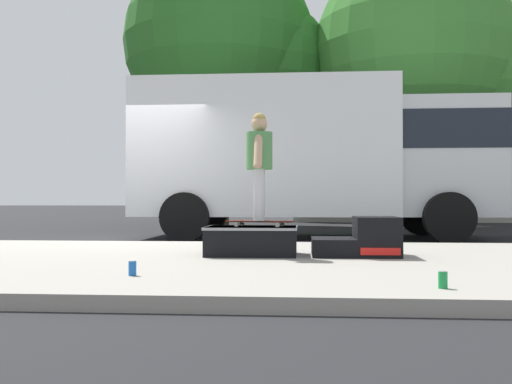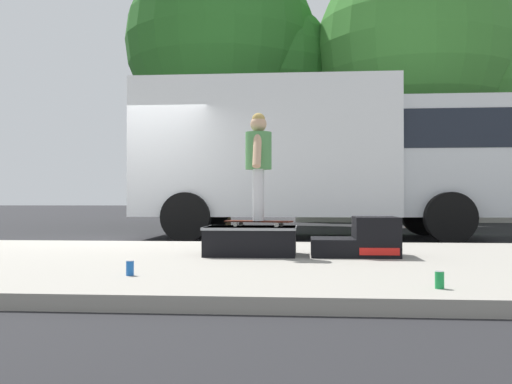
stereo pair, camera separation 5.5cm
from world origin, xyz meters
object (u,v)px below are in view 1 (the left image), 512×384
Objects in this scene: skater_kid at (259,157)px; soda_can_b at (443,280)px; soda_can at (132,268)px; box_truck at (314,153)px; street_tree_neighbour at (424,57)px; kicker_ramp at (363,240)px; skate_box at (252,240)px; street_tree_main at (230,49)px; skateboard at (259,222)px.

soda_can_b is at bearing -57.91° from skater_kid.
soda_can is at bearing -116.73° from skater_kid.
box_truck is at bearing 75.86° from soda_can.
street_tree_neighbour is at bearing 67.67° from skater_kid.
skater_kid is at bearing -179.36° from kicker_ramp.
skate_box is 1.27m from kicker_ramp.
skate_box is at bearing 171.22° from skater_kid.
skater_kid is 10.73m from street_tree_main.
street_tree_main is 1.06× the size of street_tree_neighbour.
street_tree_neighbour is (3.88, 9.46, 4.19)m from skateboard.
kicker_ramp is 5.05m from box_truck.
skate_box is 1.08× the size of kicker_ramp.
street_tree_main is (-2.29, 5.03, 3.45)m from box_truck.
kicker_ramp is 2.84m from soda_can.
skateboard is 11.03m from street_tree_main.
street_tree_main is at bearing 114.53° from box_truck.
skate_box is 0.14× the size of street_tree_neighbour.
skateboard reaches higher than soda_can.
box_truck is (0.84, 4.84, 1.40)m from skate_box.
soda_can_b is at bearing -101.40° from street_tree_neighbour.
kicker_ramp is 0.12× the size of street_tree_main.
skater_kid is 4.93m from box_truck.
kicker_ramp is at bearing 41.51° from soda_can.
street_tree_main is (-0.60, 11.75, 4.97)m from soda_can.
street_tree_neighbour reaches higher than soda_can_b.
street_tree_neighbour is at bearing 74.05° from kicker_ramp.
skate_box reaches higher than soda_can_b.
box_truck is at bearing 80.14° from skate_box.
kicker_ramp is at bearing 0.64° from skateboard.
box_truck is at bearing 95.11° from kicker_ramp.
soda_can is (-0.85, -1.88, -0.12)m from skate_box.
box_truck reaches higher than soda_can.
soda_can_b is 0.02× the size of street_tree_neighbour.
skater_kid is (-1.18, -0.01, 0.95)m from kicker_ramp.
street_tree_main reaches higher than skater_kid.
skate_box is 2.07m from soda_can.
soda_can_b is (2.44, -0.52, 0.00)m from soda_can.
soda_can_b is 0.02× the size of street_tree_main.
soda_can_b is 7.43m from box_truck.
skateboard is (-1.18, -0.01, 0.20)m from kicker_ramp.
skater_kid is at bearing -81.13° from street_tree_main.
skateboard is 5.05m from box_truck.
skater_kid is (0.09, -0.01, 0.95)m from skate_box.
soda_can_b is at bearing -57.91° from skateboard.
soda_can is 13.11m from street_tree_neighbour.
box_truck is 0.86× the size of street_tree_main.
skateboard is at bearing -98.81° from box_truck.
soda_can is (-0.94, -1.87, -0.32)m from skateboard.
kicker_ramp is 0.78× the size of skater_kid.
kicker_ramp is at bearing -84.89° from box_truck.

